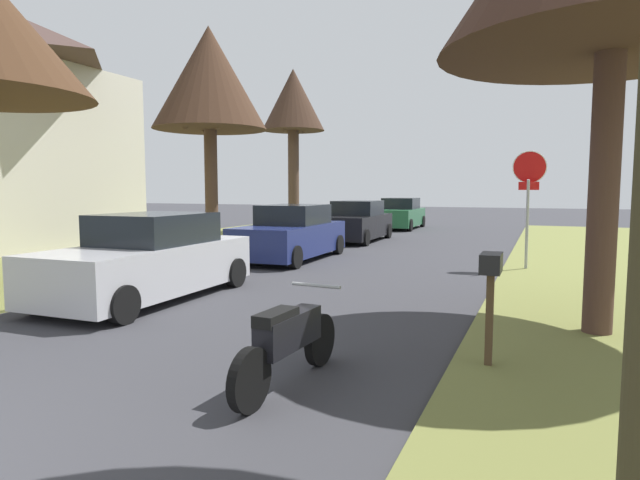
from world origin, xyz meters
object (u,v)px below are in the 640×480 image
(parked_motorcycle, at_px, (288,340))
(curbside_mailbox, at_px, (491,277))
(parked_sedan_green, at_px, (400,215))
(parked_sedan_black, at_px, (356,223))
(street_tree_left_far, at_px, (293,104))
(parked_sedan_silver, at_px, (149,260))
(parked_sedan_navy, at_px, (291,234))
(stop_sign_far, at_px, (529,184))
(street_tree_left_mid_b, at_px, (209,80))

(parked_motorcycle, distance_m, curbside_mailbox, 2.36)
(parked_sedan_green, distance_m, parked_motorcycle, 22.49)
(parked_sedan_black, xyz_separation_m, parked_sedan_green, (-0.09, 7.12, 0.00))
(street_tree_left_far, relative_size, curbside_mailbox, 5.86)
(parked_sedan_silver, relative_size, parked_sedan_black, 1.00)
(parked_motorcycle, height_order, curbside_mailbox, curbside_mailbox)
(parked_sedan_black, distance_m, parked_sedan_green, 7.12)
(curbside_mailbox, bearing_deg, parked_sedan_navy, 129.11)
(stop_sign_far, relative_size, parked_sedan_navy, 0.66)
(parked_sedan_green, bearing_deg, stop_sign_far, -62.88)
(parked_sedan_navy, height_order, parked_sedan_green, same)
(parked_sedan_green, bearing_deg, parked_sedan_black, -89.30)
(street_tree_left_far, bearing_deg, parked_sedan_green, 48.69)
(street_tree_left_mid_b, distance_m, curbside_mailbox, 13.60)
(street_tree_left_far, distance_m, curbside_mailbox, 19.80)
(parked_sedan_black, bearing_deg, parked_sedan_green, 90.70)
(street_tree_left_mid_b, relative_size, parked_sedan_black, 1.61)
(street_tree_left_far, bearing_deg, curbside_mailbox, -57.59)
(parked_sedan_black, bearing_deg, stop_sign_far, -40.99)
(stop_sign_far, relative_size, parked_sedan_silver, 0.66)
(street_tree_left_far, bearing_deg, street_tree_left_mid_b, -84.69)
(parked_sedan_silver, height_order, parked_sedan_green, same)
(stop_sign_far, bearing_deg, parked_sedan_silver, -134.71)
(parked_sedan_navy, bearing_deg, stop_sign_far, 2.95)
(parked_sedan_navy, bearing_deg, parked_motorcycle, -64.10)
(parked_sedan_navy, bearing_deg, parked_sedan_black, 90.47)
(street_tree_left_mid_b, xyz_separation_m, curbside_mailbox, (9.58, -8.56, -4.47))
(street_tree_left_mid_b, relative_size, street_tree_left_far, 0.96)
(parked_sedan_silver, distance_m, parked_sedan_black, 11.95)
(parked_sedan_green, distance_m, curbside_mailbox, 21.63)
(stop_sign_far, distance_m, parked_sedan_navy, 6.53)
(parked_sedan_silver, xyz_separation_m, parked_sedan_black, (-0.09, 11.95, 0.00))
(stop_sign_far, height_order, parked_motorcycle, stop_sign_far)
(street_tree_left_mid_b, relative_size, curbside_mailbox, 5.65)
(parked_motorcycle, bearing_deg, parked_sedan_green, 101.58)
(parked_sedan_green, relative_size, curbside_mailbox, 3.50)
(parked_sedan_silver, relative_size, parked_sedan_navy, 1.00)
(curbside_mailbox, bearing_deg, street_tree_left_far, 122.41)
(street_tree_left_far, distance_m, parked_sedan_navy, 10.79)
(parked_sedan_black, distance_m, parked_motorcycle, 15.56)
(street_tree_left_mid_b, distance_m, parked_sedan_silver, 9.11)
(street_tree_left_mid_b, distance_m, parked_sedan_green, 13.43)
(parked_sedan_silver, bearing_deg, parked_sedan_black, 90.43)
(curbside_mailbox, bearing_deg, stop_sign_far, 89.03)
(street_tree_left_mid_b, height_order, parked_sedan_navy, street_tree_left_mid_b)
(street_tree_left_mid_b, bearing_deg, street_tree_left_far, 95.31)
(street_tree_left_mid_b, bearing_deg, parked_sedan_black, 56.57)
(stop_sign_far, distance_m, parked_sedan_green, 14.32)
(parked_sedan_navy, distance_m, parked_sedan_green, 13.01)
(parked_sedan_black, bearing_deg, street_tree_left_far, 146.57)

